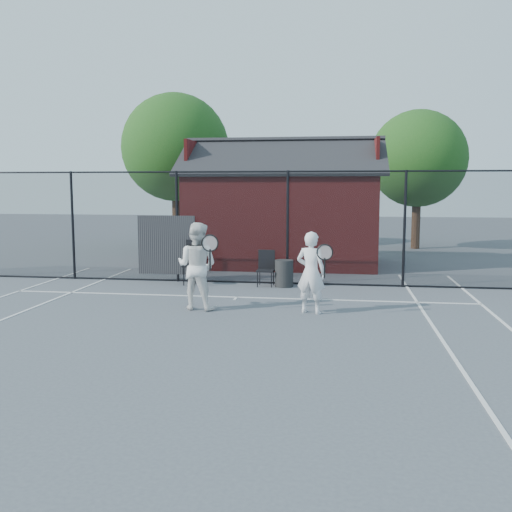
# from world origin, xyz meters

# --- Properties ---
(ground) EXTENTS (80.00, 80.00, 0.00)m
(ground) POSITION_xyz_m (0.00, 0.00, 0.00)
(ground) COLOR #494E53
(ground) RESTS_ON ground
(court_lines) EXTENTS (11.02, 18.00, 0.01)m
(court_lines) POSITION_xyz_m (0.00, -1.32, 0.01)
(court_lines) COLOR silver
(court_lines) RESTS_ON ground
(fence) EXTENTS (22.04, 3.00, 3.00)m
(fence) POSITION_xyz_m (-0.30, 5.00, 1.45)
(fence) COLOR black
(fence) RESTS_ON ground
(clubhouse) EXTENTS (6.50, 4.36, 4.19)m
(clubhouse) POSITION_xyz_m (0.50, 9.00, 1.61)
(clubhouse) COLOR maroon
(clubhouse) RESTS_ON ground
(tree_left) EXTENTS (4.48, 4.48, 6.44)m
(tree_left) POSITION_xyz_m (-4.50, 13.50, 4.19)
(tree_left) COLOR #312513
(tree_left) RESTS_ON ground
(tree_right) EXTENTS (3.97, 3.97, 5.70)m
(tree_right) POSITION_xyz_m (5.50, 14.50, 3.71)
(tree_right) COLOR #312513
(tree_right) RESTS_ON ground
(player_front) EXTENTS (0.80, 0.64, 1.68)m
(player_front) POSITION_xyz_m (1.80, 1.58, 0.84)
(player_front) COLOR white
(player_front) RESTS_ON ground
(player_back) EXTENTS (1.05, 0.86, 1.84)m
(player_back) POSITION_xyz_m (-0.60, 1.65, 0.92)
(player_back) COLOR white
(player_back) RESTS_ON ground
(chair_left) EXTENTS (0.55, 0.58, 1.14)m
(chair_left) POSITION_xyz_m (-1.43, 4.60, 0.57)
(chair_left) COLOR black
(chair_left) RESTS_ON ground
(chair_right) EXTENTS (0.45, 0.47, 0.91)m
(chair_right) POSITION_xyz_m (0.47, 4.60, 0.46)
(chair_right) COLOR black
(chair_right) RESTS_ON ground
(waste_bin) EXTENTS (0.52, 0.52, 0.70)m
(waste_bin) POSITION_xyz_m (0.95, 4.60, 0.35)
(waste_bin) COLOR black
(waste_bin) RESTS_ON ground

